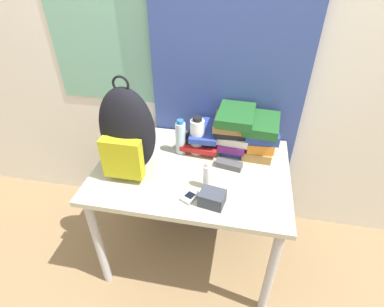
% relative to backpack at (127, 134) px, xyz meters
% --- Properties ---
extents(ground_plane, '(12.00, 12.00, 0.00)m').
position_rel_backpack_xyz_m(ground_plane, '(0.33, -0.31, -0.97)').
color(ground_plane, '#8C704C').
extents(wall_back, '(6.00, 0.06, 2.50)m').
position_rel_backpack_xyz_m(wall_back, '(0.32, 0.54, 0.28)').
color(wall_back, silver).
rests_on(wall_back, ground_plane).
extents(curtain_blue, '(0.92, 0.04, 2.50)m').
position_rel_backpack_xyz_m(curtain_blue, '(0.46, 0.49, 0.28)').
color(curtain_blue, '#384C93').
rests_on(curtain_blue, ground_plane).
extents(desk, '(1.09, 0.77, 0.74)m').
position_rel_backpack_xyz_m(desk, '(0.33, 0.07, -0.33)').
color(desk, '#B7B299').
rests_on(desk, ground_plane).
extents(backpack, '(0.30, 0.23, 0.55)m').
position_rel_backpack_xyz_m(backpack, '(0.00, 0.00, 0.00)').
color(backpack, black).
rests_on(backpack, desk).
extents(book_stack_left, '(0.24, 0.28, 0.13)m').
position_rel_backpack_xyz_m(book_stack_left, '(0.36, 0.31, -0.17)').
color(book_stack_left, '#1E5623').
rests_on(book_stack_left, desk).
extents(book_stack_center, '(0.24, 0.28, 0.26)m').
position_rel_backpack_xyz_m(book_stack_center, '(0.53, 0.31, -0.10)').
color(book_stack_center, navy).
rests_on(book_stack_center, desk).
extents(book_stack_right, '(0.21, 0.27, 0.22)m').
position_rel_backpack_xyz_m(book_stack_right, '(0.69, 0.30, -0.12)').
color(book_stack_right, olive).
rests_on(book_stack_right, desk).
extents(water_bottle, '(0.06, 0.06, 0.22)m').
position_rel_backpack_xyz_m(water_bottle, '(0.23, 0.21, -0.13)').
color(water_bottle, silver).
rests_on(water_bottle, desk).
extents(sports_bottle, '(0.08, 0.08, 0.24)m').
position_rel_backpack_xyz_m(sports_bottle, '(0.33, 0.23, -0.12)').
color(sports_bottle, white).
rests_on(sports_bottle, desk).
extents(sunscreen_bottle, '(0.04, 0.04, 0.16)m').
position_rel_backpack_xyz_m(sunscreen_bottle, '(0.43, -0.07, -0.16)').
color(sunscreen_bottle, white).
rests_on(sunscreen_bottle, desk).
extents(cell_phone, '(0.10, 0.11, 0.02)m').
position_rel_backpack_xyz_m(cell_phone, '(0.36, -0.16, -0.23)').
color(cell_phone, '#B7BCC6').
rests_on(cell_phone, desk).
extents(sunglasses_case, '(0.16, 0.08, 0.04)m').
position_rel_backpack_xyz_m(sunglasses_case, '(0.53, 0.12, -0.22)').
color(sunglasses_case, '#47474C').
rests_on(sunglasses_case, desk).
extents(camera_pouch, '(0.14, 0.12, 0.07)m').
position_rel_backpack_xyz_m(camera_pouch, '(0.48, -0.18, -0.20)').
color(camera_pouch, '#383D47').
rests_on(camera_pouch, desk).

